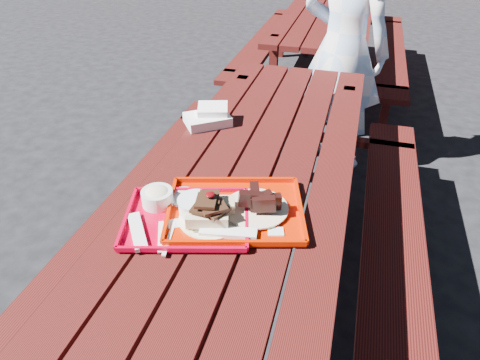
{
  "coord_description": "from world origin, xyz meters",
  "views": [
    {
      "loc": [
        0.33,
        -1.31,
        1.64
      ],
      "look_at": [
        0.0,
        -0.15,
        0.82
      ],
      "focal_mm": 32.0,
      "sensor_mm": 36.0,
      "label": 1
    }
  ],
  "objects_px": {
    "picnic_table_far": "(327,30)",
    "far_tray": "(233,209)",
    "near_tray": "(187,210)",
    "person": "(343,50)",
    "picnic_table_near": "(250,213)"
  },
  "relations": [
    {
      "from": "picnic_table_far",
      "to": "near_tray",
      "type": "relative_size",
      "value": 5.2
    },
    {
      "from": "picnic_table_near",
      "to": "near_tray",
      "type": "relative_size",
      "value": 5.2
    },
    {
      "from": "picnic_table_near",
      "to": "person",
      "type": "bearing_deg",
      "value": 81.41
    },
    {
      "from": "picnic_table_far",
      "to": "far_tray",
      "type": "xyz_separation_m",
      "value": [
        0.0,
        -3.05,
        0.21
      ]
    },
    {
      "from": "near_tray",
      "to": "far_tray",
      "type": "height_order",
      "value": "near_tray"
    },
    {
      "from": "near_tray",
      "to": "far_tray",
      "type": "xyz_separation_m",
      "value": [
        0.14,
        0.06,
        -0.01
      ]
    },
    {
      "from": "picnic_table_far",
      "to": "person",
      "type": "distance_m",
      "value": 1.39
    },
    {
      "from": "near_tray",
      "to": "person",
      "type": "xyz_separation_m",
      "value": [
        0.35,
        1.76,
        0.02
      ]
    },
    {
      "from": "picnic_table_far",
      "to": "near_tray",
      "type": "height_order",
      "value": "near_tray"
    },
    {
      "from": "picnic_table_far",
      "to": "person",
      "type": "xyz_separation_m",
      "value": [
        0.22,
        -1.35,
        0.24
      ]
    },
    {
      "from": "picnic_table_far",
      "to": "near_tray",
      "type": "xyz_separation_m",
      "value": [
        -0.13,
        -3.11,
        0.22
      ]
    },
    {
      "from": "far_tray",
      "to": "picnic_table_far",
      "type": "bearing_deg",
      "value": 90.08
    },
    {
      "from": "near_tray",
      "to": "person",
      "type": "relative_size",
      "value": 0.29
    },
    {
      "from": "picnic_table_near",
      "to": "person",
      "type": "xyz_separation_m",
      "value": [
        0.22,
        1.45,
        0.24
      ]
    },
    {
      "from": "picnic_table_near",
      "to": "near_tray",
      "type": "height_order",
      "value": "near_tray"
    }
  ]
}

